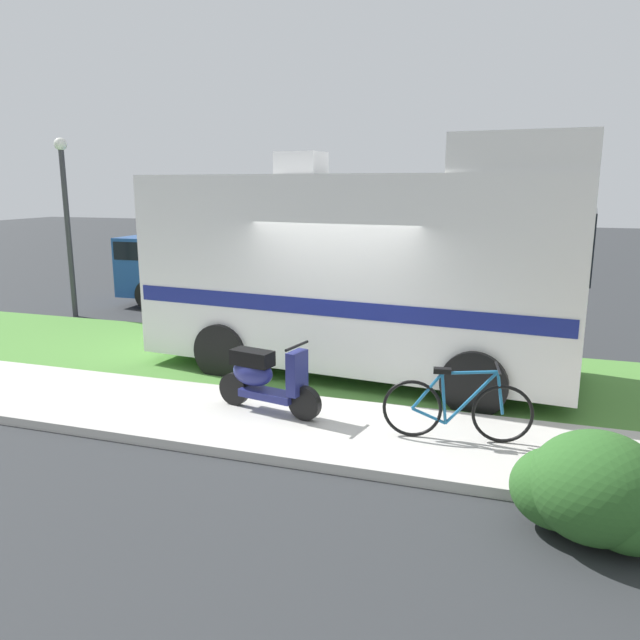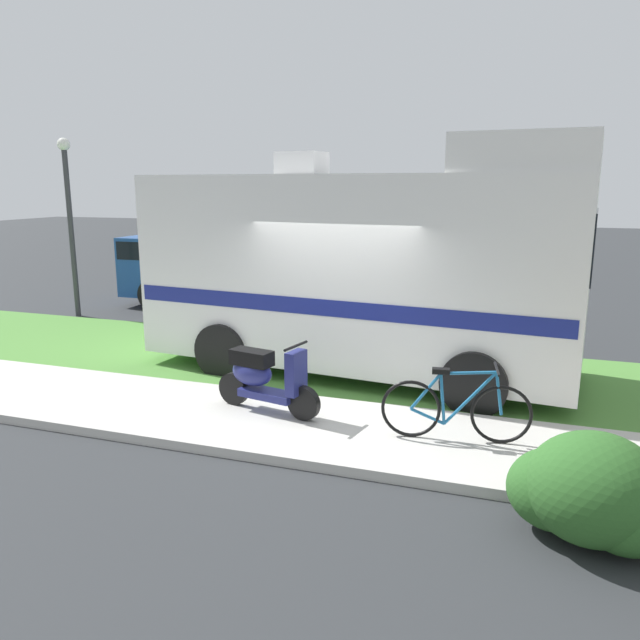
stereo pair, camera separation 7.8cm
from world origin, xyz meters
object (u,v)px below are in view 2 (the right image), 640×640
Objects in this scene: scooter at (264,377)px; bicycle at (456,408)px; pickup_truck_near at (211,269)px; street_lamp_post at (69,210)px; motorhome_rv at (366,267)px.

scooter is 2.48m from bicycle.
pickup_truck_near is 3.53m from street_lamp_post.
street_lamp_post reaches higher than pickup_truck_near.
street_lamp_post is (-9.25, 4.73, 1.96)m from bicycle.
scooter is 8.03m from pickup_truck_near.
scooter is (-0.73, -2.39, -1.17)m from motorhome_rv.
scooter is at bearing -34.01° from street_lamp_post.
pickup_truck_near reaches higher than scooter.
motorhome_rv is at bearing -40.00° from pickup_truck_near.
bicycle is (1.75, -2.54, -1.25)m from motorhome_rv.
scooter is at bearing 176.46° from bicycle.
bicycle is 0.42× the size of street_lamp_post.
scooter is at bearing -107.03° from motorhome_rv.
motorhome_rv is 6.76m from pickup_truck_near.
motorhome_rv is 7.85m from street_lamp_post.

